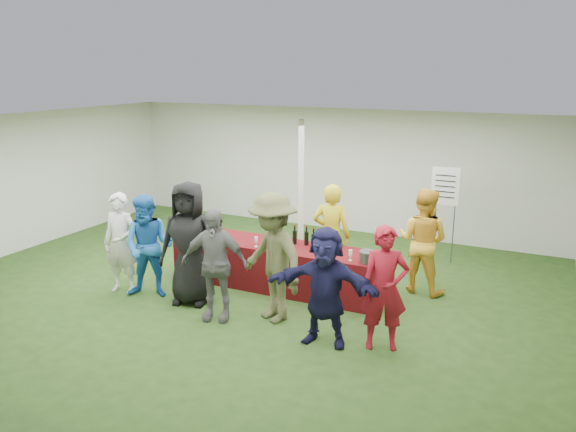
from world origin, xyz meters
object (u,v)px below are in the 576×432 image
at_px(customer_0, 121,243).
at_px(customer_5, 325,287).
at_px(serving_table, 277,266).
at_px(wine_list_sign, 445,193).
at_px(customer_2, 190,243).
at_px(customer_1, 149,247).
at_px(customer_6, 385,288).
at_px(staff_back, 423,241).
at_px(customer_4, 273,258).
at_px(staff_pourer, 331,235).
at_px(dump_bucket, 368,257).
at_px(customer_3, 215,264).

height_order(customer_0, customer_5, customer_0).
height_order(serving_table, customer_5, customer_5).
height_order(wine_list_sign, customer_5, wine_list_sign).
xyz_separation_m(customer_0, customer_5, (3.62, -0.23, -0.02)).
height_order(wine_list_sign, customer_2, customer_2).
bearing_deg(customer_2, customer_0, 172.97).
height_order(customer_1, customer_6, customer_1).
height_order(staff_back, customer_5, staff_back).
distance_m(customer_4, customer_6, 1.68).
relative_size(staff_pourer, customer_2, 0.91).
bearing_deg(staff_pourer, staff_back, -170.51).
bearing_deg(customer_6, serving_table, 128.50).
height_order(serving_table, customer_2, customer_2).
distance_m(staff_back, customer_5, 2.46).
relative_size(customer_4, customer_5, 1.18).
xyz_separation_m(staff_pourer, customer_1, (-2.42, -1.67, -0.04)).
bearing_deg(customer_5, staff_pourer, 104.49).
distance_m(dump_bucket, customer_6, 1.17).
height_order(wine_list_sign, customer_0, wine_list_sign).
relative_size(dump_bucket, customer_2, 0.14).
distance_m(customer_3, customer_4, 0.84).
distance_m(wine_list_sign, customer_3, 4.66).
xyz_separation_m(customer_2, customer_4, (1.44, -0.01, -0.01)).
bearing_deg(customer_1, customer_0, 164.73).
bearing_deg(customer_2, staff_pourer, 29.63).
height_order(staff_pourer, staff_back, staff_pourer).
bearing_deg(wine_list_sign, customer_2, -131.11).
xyz_separation_m(customer_2, customer_3, (0.67, -0.34, -0.12)).
bearing_deg(staff_back, customer_1, 37.09).
height_order(serving_table, customer_4, customer_4).
relative_size(staff_back, customer_1, 1.04).
relative_size(customer_1, customer_3, 0.99).
bearing_deg(staff_back, customer_0, 34.57).
bearing_deg(customer_6, customer_5, 174.96).
bearing_deg(staff_pourer, customer_4, 74.04).
height_order(customer_4, customer_6, customer_4).
height_order(dump_bucket, customer_1, customer_1).
distance_m(dump_bucket, customer_3, 2.25).
xyz_separation_m(wine_list_sign, customer_3, (-2.46, -3.92, -0.48)).
height_order(dump_bucket, customer_2, customer_2).
bearing_deg(customer_4, customer_5, 8.39).
bearing_deg(customer_2, serving_table, 36.61).
height_order(customer_4, customer_5, customer_4).
bearing_deg(staff_pourer, customer_2, 36.37).
relative_size(wine_list_sign, customer_2, 0.94).
distance_m(customer_1, customer_2, 0.73).
height_order(customer_0, customer_1, customer_1).
xyz_separation_m(wine_list_sign, customer_2, (-3.13, -3.58, -0.36)).
xyz_separation_m(wine_list_sign, customer_6, (-0.02, -3.73, -0.49)).
xyz_separation_m(staff_back, customer_4, (-1.68, -2.00, 0.08)).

